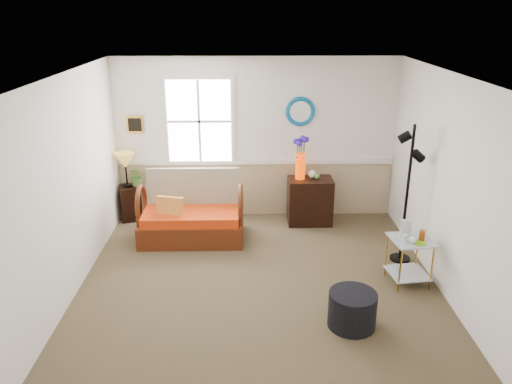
{
  "coord_description": "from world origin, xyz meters",
  "views": [
    {
      "loc": [
        -0.12,
        -5.32,
        3.32
      ],
      "look_at": [
        -0.03,
        0.48,
        1.14
      ],
      "focal_mm": 35.0,
      "sensor_mm": 36.0,
      "label": 1
    }
  ],
  "objects_px": {
    "side_table": "(409,261)",
    "lamp_stand": "(131,203)",
    "loveseat": "(191,208)",
    "ottoman": "(352,310)",
    "floor_lamp": "(407,195)",
    "cabinet": "(310,201)"
  },
  "relations": [
    {
      "from": "side_table",
      "to": "ottoman",
      "type": "bearing_deg",
      "value": -134.67
    },
    {
      "from": "loveseat",
      "to": "floor_lamp",
      "type": "relative_size",
      "value": 0.8
    },
    {
      "from": "loveseat",
      "to": "ottoman",
      "type": "bearing_deg",
      "value": -48.78
    },
    {
      "from": "lamp_stand",
      "to": "side_table",
      "type": "distance_m",
      "value": 4.46
    },
    {
      "from": "lamp_stand",
      "to": "ottoman",
      "type": "bearing_deg",
      "value": -44.35
    },
    {
      "from": "loveseat",
      "to": "ottoman",
      "type": "xyz_separation_m",
      "value": [
        1.98,
        -2.23,
        -0.3
      ]
    },
    {
      "from": "loveseat",
      "to": "lamp_stand",
      "type": "xyz_separation_m",
      "value": [
        -1.07,
        0.75,
        -0.21
      ]
    },
    {
      "from": "loveseat",
      "to": "floor_lamp",
      "type": "bearing_deg",
      "value": -13.99
    },
    {
      "from": "lamp_stand",
      "to": "side_table",
      "type": "bearing_deg",
      "value": -28.01
    },
    {
      "from": "ottoman",
      "to": "cabinet",
      "type": "bearing_deg",
      "value": 92.94
    },
    {
      "from": "floor_lamp",
      "to": "ottoman",
      "type": "bearing_deg",
      "value": -106.79
    },
    {
      "from": "cabinet",
      "to": "side_table",
      "type": "height_order",
      "value": "cabinet"
    },
    {
      "from": "loveseat",
      "to": "lamp_stand",
      "type": "height_order",
      "value": "loveseat"
    },
    {
      "from": "cabinet",
      "to": "side_table",
      "type": "relative_size",
      "value": 1.22
    },
    {
      "from": "side_table",
      "to": "floor_lamp",
      "type": "xyz_separation_m",
      "value": [
        0.1,
        0.62,
        0.65
      ]
    },
    {
      "from": "cabinet",
      "to": "ottoman",
      "type": "bearing_deg",
      "value": -88.12
    },
    {
      "from": "side_table",
      "to": "floor_lamp",
      "type": "distance_m",
      "value": 0.91
    },
    {
      "from": "lamp_stand",
      "to": "floor_lamp",
      "type": "height_order",
      "value": "floor_lamp"
    },
    {
      "from": "floor_lamp",
      "to": "ottoman",
      "type": "height_order",
      "value": "floor_lamp"
    },
    {
      "from": "lamp_stand",
      "to": "cabinet",
      "type": "height_order",
      "value": "cabinet"
    },
    {
      "from": "side_table",
      "to": "lamp_stand",
      "type": "bearing_deg",
      "value": 151.99
    },
    {
      "from": "lamp_stand",
      "to": "cabinet",
      "type": "relative_size",
      "value": 0.77
    }
  ]
}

